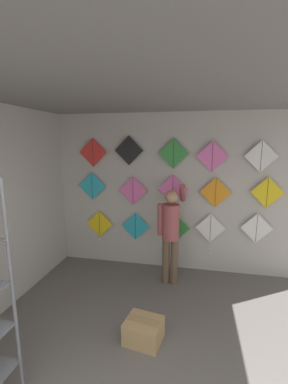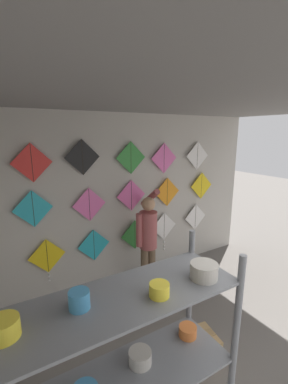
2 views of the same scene
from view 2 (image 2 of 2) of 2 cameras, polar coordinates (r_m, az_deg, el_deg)
The scene contains 19 objects.
back_panel at distance 4.31m, azimuth -3.38°, elevation -1.66°, with size 5.07×0.06×2.80m, color #BCB7AD.
ceiling_slab at distance 2.65m, azimuth 16.59°, elevation 19.56°, with size 5.07×4.54×0.04m, color gray.
shopkeeper at distance 4.00m, azimuth 0.85°, elevation -9.84°, with size 0.42×0.59×1.67m.
cardboard_box at distance 3.45m, azimuth 11.87°, elevation -30.52°, with size 0.47×0.42×0.28m.
kite_0 at distance 4.06m, azimuth -20.68°, elevation -13.49°, with size 0.52×0.04×0.66m.
kite_1 at distance 4.20m, azimuth -11.06°, elevation -11.51°, with size 0.52×0.01×0.52m.
kite_2 at distance 4.46m, azimuth -2.03°, elevation -9.47°, with size 0.52×0.01×0.52m.
kite_3 at distance 4.76m, azimuth 4.49°, elevation -8.07°, with size 0.52×0.04×0.73m.
kite_4 at distance 5.18m, azimuth 11.35°, elevation -5.45°, with size 0.52×0.01×0.52m.
kite_5 at distance 3.78m, azimuth -23.42°, elevation -3.47°, with size 0.52×0.01×0.52m.
kite_6 at distance 3.96m, azimuth -12.05°, elevation -2.75°, with size 0.52×0.01×0.52m.
kite_7 at distance 4.21m, azimuth -2.87°, elevation -0.78°, with size 0.52×0.01×0.52m.
kite_8 at distance 4.59m, azimuth 5.17°, elevation -0.01°, with size 0.52×0.01×0.52m.
kite_9 at distance 5.10m, azimuth 12.63°, elevation 1.37°, with size 0.52×0.01×0.52m.
kite_10 at distance 3.67m, azimuth -23.68°, elevation 5.97°, with size 0.52×0.01×0.52m.
kite_11 at distance 3.81m, azimuth -13.54°, elevation 7.53°, with size 0.52×0.01×0.52m.
kite_12 at distance 4.11m, azimuth -2.93°, elevation 7.61°, with size 0.52×0.01×0.52m.
kite_13 at distance 4.45m, azimuth 4.48°, elevation 7.49°, with size 0.52×0.01×0.52m.
kite_14 at distance 4.92m, azimuth 11.77°, elevation 7.88°, with size 0.52×0.01×0.52m.
Camera 2 is at (-1.90, 0.05, 2.50)m, focal length 24.00 mm.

